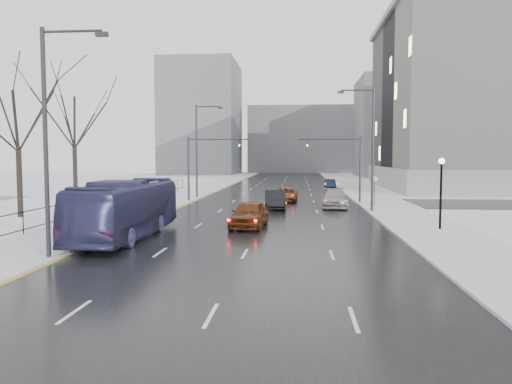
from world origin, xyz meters
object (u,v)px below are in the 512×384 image
(sedan_center_near, at_px, (249,214))
(sedan_right_distant, at_px, (330,184))
(sedan_right_cross, at_px, (285,195))
(sedan_right_far, at_px, (335,198))
(tree_park_e, at_px, (76,205))
(lamppost_r_mid, at_px, (441,183))
(mast_signal_left, at_px, (199,161))
(streetlight_r_mid, at_px, (370,143))
(tree_park_d, at_px, (21,218))
(streetlight_l_near, at_px, (50,131))
(bus, at_px, (127,209))
(mast_signal_right, at_px, (349,161))
(sedan_right_near, at_px, (275,200))
(no_uturn_sign, at_px, (375,182))
(streetlight_l_far, at_px, (199,146))

(sedan_center_near, bearing_deg, sedan_right_distant, 83.55)
(sedan_right_cross, height_order, sedan_right_distant, sedan_right_cross)
(sedan_right_far, bearing_deg, sedan_right_distant, 89.82)
(tree_park_e, relative_size, sedan_right_distant, 3.36)
(tree_park_e, xyz_separation_m, sedan_center_near, (17.56, -13.47, 0.89))
(lamppost_r_mid, distance_m, mast_signal_left, 25.71)
(streetlight_r_mid, xyz_separation_m, mast_signal_left, (-15.49, 8.00, -1.51))
(tree_park_d, relative_size, streetlight_l_near, 1.25)
(bus, distance_m, sedan_right_cross, 24.26)
(sedan_right_far, relative_size, sedan_right_distant, 1.36)
(streetlight_l_near, relative_size, mast_signal_left, 1.54)
(bus, bearing_deg, tree_park_d, 143.81)
(tree_park_d, bearing_deg, mast_signal_right, 29.12)
(tree_park_d, distance_m, sedan_center_near, 17.53)
(mast_signal_right, relative_size, sedan_right_near, 1.31)
(sedan_center_near, xyz_separation_m, sedan_right_near, (1.14, 11.04, -0.03))
(bus, bearing_deg, streetlight_l_near, -100.75)
(streetlight_l_near, height_order, sedan_right_distant, streetlight_l_near)
(tree_park_d, xyz_separation_m, bus, (10.80, -7.95, 1.65))
(no_uturn_sign, relative_size, sedan_right_distant, 0.67)
(streetlight_r_mid, distance_m, mast_signal_left, 17.50)
(streetlight_r_mid, height_order, sedan_right_distant, streetlight_r_mid)
(sedan_right_near, xyz_separation_m, sedan_right_far, (5.17, 1.87, -0.02))
(tree_park_d, relative_size, sedan_right_cross, 2.50)
(lamppost_r_mid, distance_m, sedan_center_near, 11.83)
(mast_signal_left, bearing_deg, no_uturn_sign, -13.60)
(tree_park_d, bearing_deg, streetlight_l_near, -55.47)
(tree_park_d, bearing_deg, streetlight_l_far, 61.85)
(mast_signal_left, bearing_deg, mast_signal_right, 0.00)
(mast_signal_left, bearing_deg, streetlight_l_far, 101.87)
(mast_signal_left, bearing_deg, sedan_right_distant, 56.28)
(sedan_center_near, bearing_deg, tree_park_e, 147.05)
(mast_signal_right, relative_size, sedan_center_near, 1.31)
(streetlight_l_far, relative_size, bus, 0.87)
(streetlight_l_far, xyz_separation_m, sedan_right_cross, (9.35, -3.13, -4.88))
(sedan_right_near, relative_size, sedan_right_far, 0.91)
(no_uturn_sign, bearing_deg, sedan_right_far, -170.97)
(bus, height_order, sedan_right_cross, bus)
(streetlight_l_near, bearing_deg, sedan_right_far, 59.45)
(sedan_right_near, bearing_deg, streetlight_r_mid, -14.89)
(streetlight_l_far, relative_size, lamppost_r_mid, 2.34)
(tree_park_d, height_order, lamppost_r_mid, tree_park_d)
(sedan_center_near, bearing_deg, mast_signal_right, 70.03)
(lamppost_r_mid, xyz_separation_m, sedan_right_cross, (-9.81, 18.87, -2.21))
(streetlight_r_mid, xyz_separation_m, sedan_right_distant, (-1.27, 29.31, -4.92))
(lamppost_r_mid, height_order, sedan_right_near, lamppost_r_mid)
(tree_park_d, xyz_separation_m, mast_signal_left, (10.47, 14.00, 4.11))
(sedan_right_near, bearing_deg, sedan_right_distant, 73.69)
(mast_signal_left, bearing_deg, streetlight_r_mid, -27.31)
(tree_park_e, bearing_deg, mast_signal_right, 8.90)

